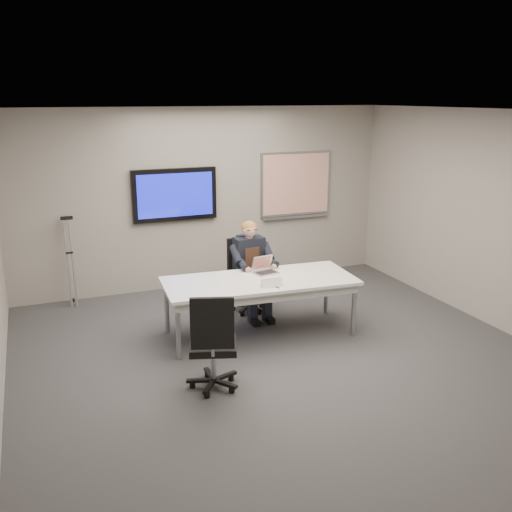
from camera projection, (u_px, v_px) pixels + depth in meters
name	position (u px, v px, depth m)	size (l,w,h in m)	color
floor	(284.00, 359.00, 6.62)	(6.00, 6.00, 0.02)	#333335
ceiling	(287.00, 111.00, 5.86)	(6.00, 6.00, 0.02)	silver
wall_back	(205.00, 199.00, 8.92)	(6.00, 0.02, 2.80)	gray
wall_front	(485.00, 354.00, 3.56)	(6.00, 0.02, 2.80)	gray
wall_right	(498.00, 221.00, 7.31)	(0.02, 6.00, 2.80)	gray
conference_table	(260.00, 286.00, 7.15)	(2.46, 1.17, 0.74)	white
tv_display	(175.00, 195.00, 8.67)	(1.30, 0.09, 0.80)	black
whiteboard	(296.00, 185.00, 9.41)	(1.25, 0.08, 1.10)	#999BA1
office_chair_far	(247.00, 288.00, 8.08)	(0.57, 0.57, 1.03)	black
office_chair_near	(213.00, 360.00, 5.86)	(0.65, 0.65, 1.08)	black
seated_person	(253.00, 279.00, 7.80)	(0.42, 0.71, 1.32)	#1C212F
crutch	(70.00, 259.00, 8.19)	(0.18, 0.31, 1.38)	#A8ABB0
laptop	(264.00, 268.00, 7.41)	(0.33, 0.32, 0.21)	#B8B8BB
name_tent	(272.00, 282.00, 6.85)	(0.26, 0.07, 0.10)	white
pen	(275.00, 286.00, 6.85)	(0.01, 0.01, 0.15)	black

